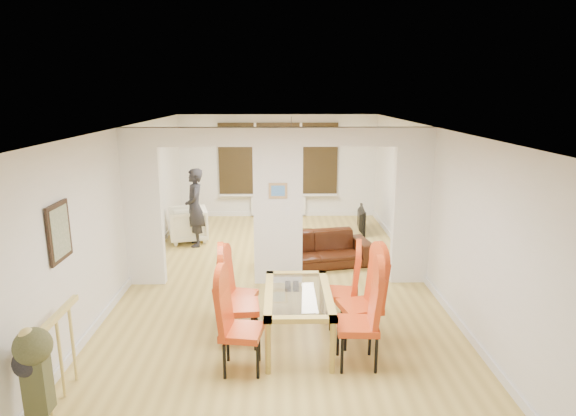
{
  "coord_description": "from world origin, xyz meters",
  "views": [
    {
      "loc": [
        0.01,
        -7.66,
        3.14
      ],
      "look_at": [
        0.17,
        0.6,
        1.14
      ],
      "focal_mm": 30.0,
      "sensor_mm": 36.0,
      "label": 1
    }
  ],
  "objects_px": {
    "person": "(195,208)",
    "bowl": "(283,230)",
    "dining_table": "(298,318)",
    "bottle": "(288,226)",
    "dining_chair_lb": "(240,300)",
    "sofa": "(316,249)",
    "dining_chair_ra": "(357,318)",
    "dining_chair_la": "(242,325)",
    "dining_chair_rb": "(360,300)",
    "armchair": "(188,225)",
    "television": "(358,220)",
    "dining_chair_lc": "(240,291)",
    "dining_chair_rc": "(342,288)",
    "coffee_table": "(289,237)"
  },
  "relations": [
    {
      "from": "person",
      "to": "bowl",
      "type": "bearing_deg",
      "value": 86.35
    },
    {
      "from": "dining_table",
      "to": "bottle",
      "type": "bearing_deg",
      "value": 90.73
    },
    {
      "from": "dining_chair_lb",
      "to": "bottle",
      "type": "relative_size",
      "value": 4.11
    },
    {
      "from": "sofa",
      "to": "dining_chair_ra",
      "type": "bearing_deg",
      "value": -97.82
    },
    {
      "from": "dining_table",
      "to": "sofa",
      "type": "xyz_separation_m",
      "value": [
        0.45,
        2.86,
        -0.05
      ]
    },
    {
      "from": "dining_chair_la",
      "to": "person",
      "type": "distance_m",
      "value": 4.87
    },
    {
      "from": "dining_chair_rb",
      "to": "dining_table",
      "type": "bearing_deg",
      "value": 164.03
    },
    {
      "from": "dining_chair_rb",
      "to": "armchair",
      "type": "xyz_separation_m",
      "value": [
        -2.97,
        4.41,
        -0.23
      ]
    },
    {
      "from": "armchair",
      "to": "bottle",
      "type": "height_order",
      "value": "armchair"
    },
    {
      "from": "dining_chair_lb",
      "to": "television",
      "type": "distance_m",
      "value": 5.53
    },
    {
      "from": "bottle",
      "to": "person",
      "type": "bearing_deg",
      "value": -176.83
    },
    {
      "from": "dining_table",
      "to": "dining_chair_rb",
      "type": "height_order",
      "value": "dining_chair_rb"
    },
    {
      "from": "person",
      "to": "television",
      "type": "xyz_separation_m",
      "value": [
        3.56,
        0.95,
        -0.53
      ]
    },
    {
      "from": "dining_table",
      "to": "person",
      "type": "relative_size",
      "value": 0.91
    },
    {
      "from": "dining_chair_la",
      "to": "bowl",
      "type": "bearing_deg",
      "value": 92.87
    },
    {
      "from": "dining_chair_lc",
      "to": "dining_chair_rc",
      "type": "height_order",
      "value": "dining_chair_rc"
    },
    {
      "from": "dining_chair_la",
      "to": "sofa",
      "type": "distance_m",
      "value": 3.65
    },
    {
      "from": "dining_chair_rb",
      "to": "bowl",
      "type": "distance_m",
      "value": 4.46
    },
    {
      "from": "dining_chair_lc",
      "to": "bottle",
      "type": "height_order",
      "value": "dining_chair_lc"
    },
    {
      "from": "dining_chair_lc",
      "to": "coffee_table",
      "type": "bearing_deg",
      "value": 92.32
    },
    {
      "from": "coffee_table",
      "to": "bowl",
      "type": "bearing_deg",
      "value": 161.08
    },
    {
      "from": "dining_chair_rb",
      "to": "dining_chair_rc",
      "type": "relative_size",
      "value": 1.1
    },
    {
      "from": "dining_chair_lc",
      "to": "bottle",
      "type": "xyz_separation_m",
      "value": [
        0.72,
        3.71,
        -0.14
      ]
    },
    {
      "from": "person",
      "to": "television",
      "type": "relative_size",
      "value": 1.65
    },
    {
      "from": "dining_table",
      "to": "bowl",
      "type": "relative_size",
      "value": 6.81
    },
    {
      "from": "dining_chair_la",
      "to": "dining_chair_ra",
      "type": "height_order",
      "value": "dining_chair_ra"
    },
    {
      "from": "dining_chair_lb",
      "to": "dining_chair_rb",
      "type": "distance_m",
      "value": 1.51
    },
    {
      "from": "bottle",
      "to": "television",
      "type": "bearing_deg",
      "value": 27.19
    },
    {
      "from": "sofa",
      "to": "coffee_table",
      "type": "xyz_separation_m",
      "value": [
        -0.46,
        1.42,
        -0.18
      ]
    },
    {
      "from": "television",
      "to": "dining_table",
      "type": "bearing_deg",
      "value": 167.33
    },
    {
      "from": "dining_chair_ra",
      "to": "dining_chair_rc",
      "type": "distance_m",
      "value": 1.0
    },
    {
      "from": "bottle",
      "to": "dining_chair_lb",
      "type": "bearing_deg",
      "value": -99.21
    },
    {
      "from": "dining_chair_lb",
      "to": "armchair",
      "type": "relative_size",
      "value": 1.47
    },
    {
      "from": "armchair",
      "to": "dining_chair_lb",
      "type": "bearing_deg",
      "value": 5.11
    },
    {
      "from": "dining_chair_rc",
      "to": "bottle",
      "type": "relative_size",
      "value": 3.76
    },
    {
      "from": "dining_chair_la",
      "to": "coffee_table",
      "type": "distance_m",
      "value": 4.95
    },
    {
      "from": "coffee_table",
      "to": "dining_chair_lb",
      "type": "bearing_deg",
      "value": -99.56
    },
    {
      "from": "dining_chair_ra",
      "to": "dining_chair_rb",
      "type": "relative_size",
      "value": 1.0
    },
    {
      "from": "dining_chair_lc",
      "to": "coffee_table",
      "type": "distance_m",
      "value": 3.9
    },
    {
      "from": "dining_table",
      "to": "dining_chair_lc",
      "type": "relative_size",
      "value": 1.44
    },
    {
      "from": "dining_chair_lb",
      "to": "dining_chair_rb",
      "type": "height_order",
      "value": "dining_chair_rb"
    },
    {
      "from": "dining_chair_ra",
      "to": "armchair",
      "type": "relative_size",
      "value": 1.47
    },
    {
      "from": "dining_chair_rb",
      "to": "armchair",
      "type": "height_order",
      "value": "dining_chair_rb"
    },
    {
      "from": "person",
      "to": "dining_chair_lc",
      "type": "bearing_deg",
      "value": 7.03
    },
    {
      "from": "television",
      "to": "dining_chair_lb",
      "type": "bearing_deg",
      "value": 160.03
    },
    {
      "from": "dining_chair_ra",
      "to": "dining_chair_lc",
      "type": "bearing_deg",
      "value": 148.55
    },
    {
      "from": "dining_chair_la",
      "to": "armchair",
      "type": "distance_m",
      "value": 5.23
    },
    {
      "from": "dining_chair_la",
      "to": "dining_chair_ra",
      "type": "distance_m",
      "value": 1.34
    },
    {
      "from": "dining_chair_rb",
      "to": "television",
      "type": "xyz_separation_m",
      "value": [
        0.81,
        5.05,
        -0.31
      ]
    },
    {
      "from": "bowl",
      "to": "television",
      "type": "bearing_deg",
      "value": 21.9
    }
  ]
}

